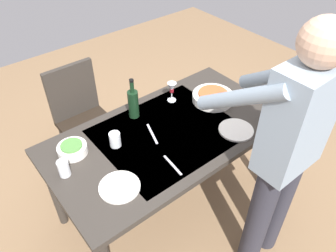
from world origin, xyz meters
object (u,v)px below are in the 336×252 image
(person_server, at_px, (285,150))
(water_cup_far_left, at_px, (266,115))
(dining_table, at_px, (168,140))
(wine_bottle, at_px, (133,103))
(dinner_plate_near, at_px, (236,130))
(side_bowl_salad, at_px, (72,149))
(water_cup_near_left, at_px, (64,168))
(water_cup_near_right, at_px, (115,140))
(serving_bowl_pasta, at_px, (213,97))
(chair_near, at_px, (81,113))
(wine_glass_left, at_px, (172,89))
(dinner_plate_far, at_px, (120,187))

(person_server, xyz_separation_m, water_cup_far_left, (-0.36, -0.37, -0.17))
(dining_table, distance_m, wine_bottle, 0.34)
(water_cup_far_left, height_order, dinner_plate_near, water_cup_far_left)
(person_server, bearing_deg, side_bowl_salad, -48.31)
(water_cup_near_left, distance_m, water_cup_far_left, 1.34)
(side_bowl_salad, relative_size, dinner_plate_near, 0.78)
(water_cup_near_left, bearing_deg, wine_bottle, -162.06)
(water_cup_near_right, bearing_deg, water_cup_far_left, 154.97)
(wine_bottle, height_order, water_cup_near_left, wine_bottle)
(person_server, distance_m, water_cup_near_right, 0.99)
(person_server, height_order, dinner_plate_near, person_server)
(dining_table, height_order, person_server, person_server)
(wine_bottle, distance_m, water_cup_near_left, 0.65)
(serving_bowl_pasta, height_order, side_bowl_salad, same)
(water_cup_far_left, distance_m, dinner_plate_near, 0.24)
(chair_near, relative_size, wine_bottle, 3.07)
(wine_glass_left, bearing_deg, dinner_plate_far, 31.32)
(dining_table, xyz_separation_m, water_cup_near_left, (0.69, -0.08, 0.13))
(wine_glass_left, relative_size, water_cup_near_right, 1.57)
(dinner_plate_near, bearing_deg, side_bowl_salad, -27.60)
(wine_bottle, distance_m, dinner_plate_far, 0.64)
(dining_table, height_order, side_bowl_salad, side_bowl_salad)
(person_server, relative_size, water_cup_far_left, 16.48)
(water_cup_near_right, bearing_deg, chair_near, -97.02)
(wine_bottle, bearing_deg, dinner_plate_far, 48.26)
(wine_bottle, distance_m, wine_glass_left, 0.32)
(water_cup_near_left, height_order, water_cup_near_right, water_cup_near_left)
(chair_near, distance_m, water_cup_far_left, 1.44)
(water_cup_far_left, relative_size, dinner_plate_far, 0.45)
(person_server, distance_m, serving_bowl_pasta, 0.82)
(dinner_plate_far, bearing_deg, dinner_plate_near, 174.77)
(dinner_plate_far, bearing_deg, dining_table, -158.71)
(chair_near, distance_m, serving_bowl_pasta, 1.07)
(dining_table, xyz_separation_m, water_cup_far_left, (-0.59, 0.32, 0.13))
(wine_bottle, bearing_deg, dining_table, 105.25)
(serving_bowl_pasta, xyz_separation_m, side_bowl_salad, (1.05, -0.15, 0.00))
(water_cup_far_left, height_order, serving_bowl_pasta, water_cup_far_left)
(dinner_plate_near, distance_m, dinner_plate_far, 0.86)
(water_cup_near_left, bearing_deg, water_cup_near_right, -175.80)
(person_server, height_order, water_cup_far_left, person_server)
(dinner_plate_far, bearing_deg, water_cup_far_left, 173.16)
(water_cup_near_right, distance_m, dinner_plate_near, 0.79)
(person_server, bearing_deg, water_cup_near_left, -40.00)
(side_bowl_salad, height_order, dinner_plate_near, side_bowl_salad)
(chair_near, distance_m, water_cup_near_right, 0.76)
(person_server, height_order, wine_bottle, person_server)
(dinner_plate_near, bearing_deg, water_cup_far_left, 167.38)
(water_cup_near_right, distance_m, serving_bowl_pasta, 0.81)
(side_bowl_salad, bearing_deg, dining_table, 159.56)
(water_cup_far_left, relative_size, side_bowl_salad, 0.57)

